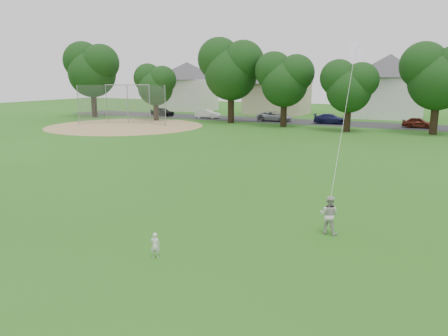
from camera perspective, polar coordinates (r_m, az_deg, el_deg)
The scene contains 10 objects.
ground at distance 15.07m, azimuth -2.21°, elevation -10.13°, with size 160.00×160.00×0.00m, color #255B14.
street at distance 54.96m, azimuth 19.26°, elevation 5.31°, with size 90.00×7.00×0.01m, color #2D2D30.
dirt_infield at distance 52.17m, azimuth -12.74°, elevation 5.37°, with size 18.00×18.00×0.02m, color #9E7F51.
toddler at distance 14.15m, azimuth -8.97°, elevation -9.94°, with size 0.31×0.20×0.84m, color silver.
older_boy at distance 16.41m, azimuth 13.55°, elevation -5.97°, with size 0.69×0.54×1.42m, color beige.
kite at distance 18.51m, azimuth 15.38°, elevation 6.10°, with size 0.88×3.21×8.06m.
baseball_backstop at distance 54.47m, azimuth -12.67°, elevation 8.09°, with size 10.23×4.25×4.66m.
tree_row at distance 49.15m, azimuth 17.58°, elevation 12.02°, with size 82.91×8.42×10.76m.
parked_cars at distance 55.67m, azimuth 10.23°, elevation 6.50°, with size 46.22×2.49×1.27m.
house_row at distance 64.56m, azimuth 21.22°, elevation 10.33°, with size 76.08×13.42×10.17m.
Camera 1 is at (6.70, -12.26, 5.64)m, focal length 35.00 mm.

